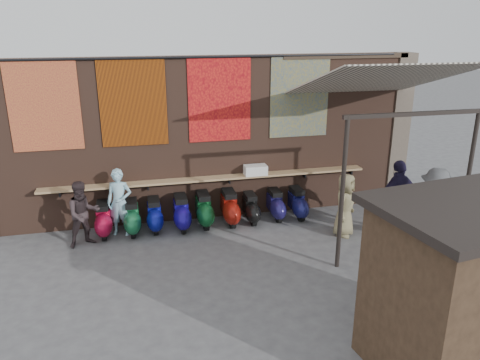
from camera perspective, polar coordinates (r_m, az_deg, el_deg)
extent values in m
plane|color=#474749|center=(9.80, -1.19, -10.17)|extent=(70.00, 70.00, 0.00)
cube|color=brown|center=(11.57, -4.09, 4.97)|extent=(10.00, 0.40, 4.00)
cube|color=#4C4238|center=(13.40, 18.54, 5.94)|extent=(0.50, 0.50, 4.00)
cube|color=#9E7A51|center=(11.47, -3.69, 0.17)|extent=(8.00, 0.32, 0.05)
cube|color=white|center=(11.63, 1.90, 1.22)|extent=(0.56, 0.31, 0.24)
cube|color=maroon|center=(11.17, -22.76, 8.32)|extent=(1.50, 0.02, 2.00)
cube|color=#B84A0A|center=(11.02, -12.89, 9.17)|extent=(1.50, 0.02, 2.00)
cube|color=red|center=(11.22, -2.49, 9.77)|extent=(1.50, 0.02, 2.00)
cube|color=navy|center=(11.75, 7.28, 10.05)|extent=(1.50, 0.02, 2.00)
cylinder|color=black|center=(11.04, -4.13, 14.73)|extent=(9.50, 0.06, 0.06)
imported|color=#95C8DA|center=(11.13, -14.47, -2.66)|extent=(0.66, 0.52, 1.59)
imported|color=#312628|center=(10.84, -18.55, -3.93)|extent=(0.88, 0.78, 1.49)
imported|color=#1B1531|center=(11.40, 18.64, -2.03)|extent=(1.12, 0.69, 1.78)
imported|color=#4E4F52|center=(11.00, 22.55, -3.18)|extent=(1.33, 1.25, 1.81)
imported|color=#827753|center=(11.03, 12.68, -2.99)|extent=(0.84, 0.86, 1.49)
cube|color=black|center=(7.28, 25.27, -12.33)|extent=(2.42, 1.95, 2.39)
cube|color=black|center=(6.76, 26.73, -3.10)|extent=(2.72, 2.23, 0.12)
cube|color=gold|center=(7.57, 21.21, -5.99)|extent=(1.19, 0.21, 0.50)
cube|color=#473321|center=(7.95, 20.48, -11.66)|extent=(1.83, 0.36, 0.06)
cube|color=beige|center=(10.76, 16.52, 11.63)|extent=(3.20, 3.28, 0.97)
cube|color=#33261C|center=(12.13, 12.95, 14.53)|extent=(3.30, 0.08, 0.12)
cube|color=black|center=(9.57, 20.64, 7.56)|extent=(3.00, 0.08, 0.08)
cylinder|color=black|center=(9.28, 12.34, -1.82)|extent=(0.09, 0.09, 3.10)
cylinder|color=black|center=(10.75, 25.95, -0.47)|extent=(0.09, 0.09, 3.10)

